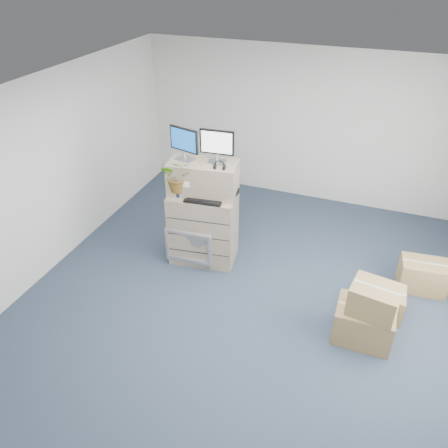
{
  "coord_description": "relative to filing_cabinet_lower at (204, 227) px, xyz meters",
  "views": [
    {
      "loc": [
        1.33,
        -4.14,
        4.22
      ],
      "look_at": [
        -0.38,
        0.4,
        1.08
      ],
      "focal_mm": 35.0,
      "sensor_mm": 36.0,
      "label": 1
    }
  ],
  "objects": [
    {
      "name": "filing_cabinet_upper",
      "position": [
        -0.01,
        0.05,
        0.81
      ],
      "size": [
        1.03,
        0.61,
        0.49
      ],
      "primitive_type": "cube",
      "rotation": [
        0.0,
        0.0,
        0.14
      ],
      "color": "gray",
      "rests_on": "filing_cabinet_lower"
    },
    {
      "name": "headphones",
      "position": [
        0.29,
        -0.05,
        1.1
      ],
      "size": [
        0.16,
        0.04,
        0.16
      ],
      "primitive_type": "torus",
      "rotation": [
        1.57,
        0.0,
        0.14
      ],
      "color": "black",
      "rests_on": "filing_cabinet_upper"
    },
    {
      "name": "phone_dock",
      "position": [
        -0.01,
        0.06,
        0.62
      ],
      "size": [
        0.07,
        0.06,
        0.15
      ],
      "rotation": [
        0.0,
        0.0,
        0.14
      ],
      "color": "silver",
      "rests_on": "filing_cabinet_lower"
    },
    {
      "name": "water_bottle",
      "position": [
        0.05,
        0.07,
        0.7
      ],
      "size": [
        0.08,
        0.08,
        0.26
      ],
      "primitive_type": "cylinder",
      "color": "gray",
      "rests_on": "filing_cabinet_lower"
    },
    {
      "name": "ground",
      "position": [
        0.91,
        -0.93,
        -0.57
      ],
      "size": [
        7.0,
        7.0,
        0.0
      ],
      "primitive_type": "plane",
      "color": "#273447",
      "rests_on": "ground"
    },
    {
      "name": "mouse",
      "position": [
        0.36,
        -0.03,
        0.59
      ],
      "size": [
        0.1,
        0.07,
        0.03
      ],
      "primitive_type": "ellipsoid",
      "rotation": [
        0.0,
        0.0,
        0.05
      ],
      "color": "silver",
      "rests_on": "filing_cabinet_lower"
    },
    {
      "name": "wall_back",
      "position": [
        0.91,
        2.58,
        0.83
      ],
      "size": [
        6.0,
        0.02,
        2.8
      ],
      "primitive_type": "cube",
      "color": "beige",
      "rests_on": "ground"
    },
    {
      "name": "tissue_box",
      "position": [
        0.28,
        0.14,
        0.69
      ],
      "size": [
        0.31,
        0.19,
        0.11
      ],
      "primitive_type": "cube",
      "rotation": [
        0.0,
        0.0,
        0.18
      ],
      "color": "#3D77D2",
      "rests_on": "external_drive"
    },
    {
      "name": "potted_plant",
      "position": [
        -0.29,
        -0.15,
        0.84
      ],
      "size": [
        0.55,
        0.59,
        0.47
      ],
      "rotation": [
        0.0,
        0.0,
        0.14
      ],
      "color": "#96B08E",
      "rests_on": "filing_cabinet_lower"
    },
    {
      "name": "filing_cabinet_lower",
      "position": [
        0.0,
        0.0,
        0.0
      ],
      "size": [
        1.05,
        0.72,
        1.14
      ],
      "primitive_type": "cube",
      "rotation": [
        0.0,
        0.0,
        0.14
      ],
      "color": "gray",
      "rests_on": "ground"
    },
    {
      "name": "monitor_right",
      "position": [
        0.19,
        0.12,
        1.32
      ],
      "size": [
        0.48,
        0.2,
        0.48
      ],
      "rotation": [
        0.0,
        0.0,
        0.08
      ],
      "color": "#99999E",
      "rests_on": "filing_cabinet_upper"
    },
    {
      "name": "monitor_left",
      "position": [
        -0.28,
        0.05,
        1.32
      ],
      "size": [
        0.47,
        0.24,
        0.47
      ],
      "rotation": [
        0.0,
        0.0,
        -0.26
      ],
      "color": "#99999E",
      "rests_on": "filing_cabinet_upper"
    },
    {
      "name": "keyboard",
      "position": [
        0.09,
        -0.17,
        0.58
      ],
      "size": [
        0.56,
        0.28,
        0.03
      ],
      "primitive_type": "cube",
      "rotation": [
        0.0,
        0.0,
        0.1
      ],
      "color": "black",
      "rests_on": "filing_cabinet_lower"
    },
    {
      "name": "office_chair",
      "position": [
        -0.14,
        0.03,
        -0.19
      ],
      "size": [
        0.77,
        0.72,
        0.75
      ],
      "primitive_type": "imported",
      "rotation": [
        0.0,
        0.0,
        3.2
      ],
      "color": "#5A5B5F",
      "rests_on": "ground"
    },
    {
      "name": "external_drive",
      "position": [
        0.36,
        0.17,
        0.6
      ],
      "size": [
        0.23,
        0.18,
        0.07
      ],
      "primitive_type": "cube",
      "rotation": [
        0.0,
        0.0,
        0.02
      ],
      "color": "black",
      "rests_on": "filing_cabinet_lower"
    },
    {
      "name": "cardboard_boxes",
      "position": [
        2.72,
        -0.43,
        -0.26
      ],
      "size": [
        1.39,
        1.79,
        0.86
      ],
      "color": "olive",
      "rests_on": "ground"
    }
  ]
}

